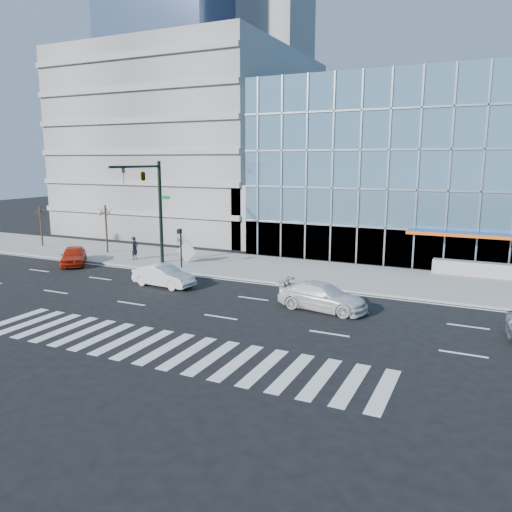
# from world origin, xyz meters

# --- Properties ---
(ground) EXTENTS (160.00, 160.00, 0.00)m
(ground) POSITION_xyz_m (0.00, 0.00, 0.00)
(ground) COLOR black
(ground) RESTS_ON ground
(sidewalk) EXTENTS (120.00, 8.00, 0.15)m
(sidewalk) POSITION_xyz_m (0.00, 8.00, 0.07)
(sidewalk) COLOR gray
(sidewalk) RESTS_ON ground
(parking_garage) EXTENTS (24.00, 24.00, 20.00)m
(parking_garage) POSITION_xyz_m (-20.00, 26.00, 10.00)
(parking_garage) COLOR gray
(parking_garage) RESTS_ON ground
(ramp_block) EXTENTS (6.00, 8.00, 6.00)m
(ramp_block) POSITION_xyz_m (-6.00, 18.00, 3.00)
(ramp_block) COLOR gray
(ramp_block) RESTS_ON ground
(tower_far_mid) EXTENTS (13.00, 13.00, 60.00)m
(tower_far_mid) POSITION_xyz_m (-58.00, 64.00, 30.00)
(tower_far_mid) COLOR #4C5E84
(tower_far_mid) RESTS_ON ground
(tower_backdrop) EXTENTS (14.00, 14.00, 48.00)m
(tower_backdrop) POSITION_xyz_m (-30.00, 70.00, 24.00)
(tower_backdrop) COLOR gray
(tower_backdrop) RESTS_ON ground
(traffic_signal) EXTENTS (1.14, 5.74, 8.00)m
(traffic_signal) POSITION_xyz_m (-11.00, 4.57, 6.16)
(traffic_signal) COLOR black
(traffic_signal) RESTS_ON sidewalk
(ped_signal_post) EXTENTS (0.30, 0.33, 3.00)m
(ped_signal_post) POSITION_xyz_m (-8.50, 4.94, 2.14)
(ped_signal_post) COLOR black
(ped_signal_post) RESTS_ON sidewalk
(street_tree_near) EXTENTS (1.10, 1.10, 4.23)m
(street_tree_near) POSITION_xyz_m (-18.00, 7.50, 3.78)
(street_tree_near) COLOR #332319
(street_tree_near) RESTS_ON sidewalk
(street_tree_far) EXTENTS (1.10, 1.10, 3.87)m
(street_tree_far) POSITION_xyz_m (-26.00, 7.50, 3.45)
(street_tree_far) COLOR #332319
(street_tree_far) RESTS_ON sidewalk
(white_suv) EXTENTS (5.32, 2.64, 1.48)m
(white_suv) POSITION_xyz_m (4.47, -0.36, 0.74)
(white_suv) COLOR silver
(white_suv) RESTS_ON ground
(white_sedan) EXTENTS (4.42, 1.83, 1.42)m
(white_sedan) POSITION_xyz_m (-6.64, 0.14, 0.71)
(white_sedan) COLOR silver
(white_sedan) RESTS_ON ground
(red_sedan) EXTENTS (4.16, 4.51, 1.50)m
(red_sedan) POSITION_xyz_m (-17.22, 2.73, 0.75)
(red_sedan) COLOR #B8230E
(red_sedan) RESTS_ON ground
(pedestrian) EXTENTS (0.48, 0.71, 1.90)m
(pedestrian) POSITION_xyz_m (-13.76, 6.04, 1.10)
(pedestrian) COLOR black
(pedestrian) RESTS_ON sidewalk
(tilted_panel) EXTENTS (1.84, 0.07, 1.84)m
(tilted_panel) POSITION_xyz_m (-9.13, 6.74, 1.07)
(tilted_panel) COLOR #9E9E9E
(tilted_panel) RESTS_ON sidewalk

